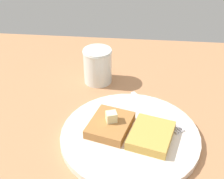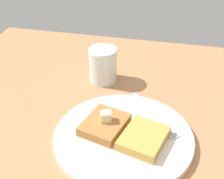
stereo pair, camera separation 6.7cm
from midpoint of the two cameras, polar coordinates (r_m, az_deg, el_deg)
The scene contains 7 objects.
table_surface at distance 57.03cm, azimuth 8.82°, elevation -16.06°, with size 106.31×106.31×2.72cm, color #B1784F.
plate at distance 60.85cm, azimuth 5.28°, elevation -8.77°, with size 26.86×26.86×1.37cm.
toast_slice_left at distance 61.06cm, azimuth 1.79°, elevation -6.55°, with size 7.48×9.04×1.82cm, color #A96E37.
toast_slice_middle at distance 58.90cm, azimuth 9.07°, elevation -8.91°, with size 7.48×9.04×1.82cm, color gold.
butter_pat_primary at distance 59.95cm, azimuth 2.07°, elevation -5.08°, with size 1.99×1.79×1.99cm, color beige.
fork at distance 65.18cm, azimuth 10.88°, elevation -5.04°, with size 11.03×13.46×0.36cm.
syrup_jar at distance 76.18cm, azimuth 0.86°, elevation 4.25°, with size 7.05×7.05×8.66cm.
Camera 2 is at (2.98, -36.35, 44.85)cm, focal length 50.00 mm.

